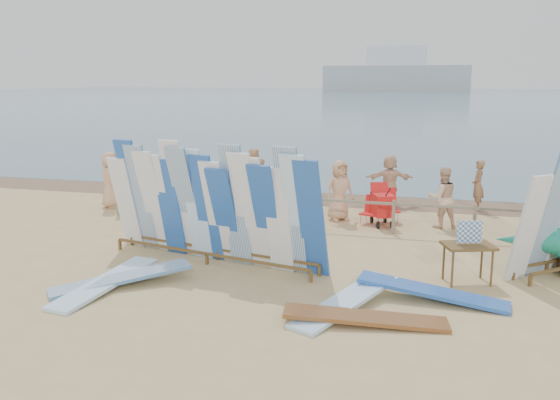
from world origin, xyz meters
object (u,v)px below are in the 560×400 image
(main_surfboard_rack, at_px, (212,208))
(vendor_table, at_px, (467,262))
(beachgoer_extra_1, at_px, (170,172))
(beachgoer_2, at_px, (259,183))
(beachgoer_1, at_px, (256,178))
(beach_chair_right, at_px, (387,212))
(flat_board_b, at_px, (346,309))
(beachgoer_5, at_px, (390,180))
(beachgoer_8, at_px, (442,198))
(flat_board_a, at_px, (106,289))
(flat_board_d, at_px, (432,301))
(flat_board_e, at_px, (121,286))
(beachgoer_6, at_px, (339,190))
(beachgoer_0, at_px, (110,180))
(beachgoer_4, at_px, (292,186))
(beachgoer_9, at_px, (559,196))
(beach_chair_left, at_px, (371,216))
(flat_board_c, at_px, (365,324))
(beachgoer_11, at_px, (185,174))
(beachgoer_7, at_px, (478,186))
(stroller, at_px, (382,209))

(main_surfboard_rack, xyz_separation_m, vendor_table, (5.36, 0.06, -0.79))
(beachgoer_extra_1, bearing_deg, beachgoer_2, 38.60)
(beachgoer_1, bearing_deg, beach_chair_right, -95.06)
(beach_chair_right, bearing_deg, beachgoer_extra_1, 147.89)
(flat_board_b, distance_m, beachgoer_5, 9.12)
(beachgoer_2, distance_m, beachgoer_8, 5.66)
(vendor_table, height_order, flat_board_a, vendor_table)
(flat_board_a, height_order, beachgoer_2, beachgoer_2)
(beachgoer_extra_1, bearing_deg, beachgoer_8, 39.29)
(flat_board_d, relative_size, flat_board_e, 1.00)
(flat_board_b, distance_m, beachgoer_6, 6.77)
(flat_board_e, distance_m, beachgoer_0, 7.60)
(flat_board_d, bearing_deg, beachgoer_6, 30.71)
(beachgoer_0, bearing_deg, beachgoer_4, -123.13)
(flat_board_a, height_order, beachgoer_9, beachgoer_9)
(vendor_table, bearing_deg, flat_board_a, 178.50)
(beachgoer_6, bearing_deg, beach_chair_left, -49.73)
(flat_board_c, distance_m, beachgoer_5, 9.70)
(beachgoer_11, bearing_deg, beachgoer_4, 3.45)
(beachgoer_1, xyz_separation_m, beachgoer_2, (0.10, -0.02, -0.15))
(beachgoer_7, xyz_separation_m, beachgoer_extra_1, (-9.97, -0.60, 0.11))
(beachgoer_extra_1, bearing_deg, beachgoer_9, 47.73)
(beach_chair_right, xyz_separation_m, beachgoer_0, (-8.55, -0.34, 0.60))
(main_surfboard_rack, distance_m, beachgoer_0, 6.84)
(beachgoer_7, bearing_deg, beachgoer_1, -83.86)
(flat_board_e, height_order, beach_chair_right, beach_chair_right)
(beachgoer_7, bearing_deg, beachgoer_2, -83.56)
(beachgoer_7, bearing_deg, flat_board_a, -43.47)
(flat_board_c, distance_m, beachgoer_0, 11.29)
(beach_chair_right, xyz_separation_m, beachgoer_6, (-1.36, -0.11, 0.59))
(vendor_table, height_order, beachgoer_4, beachgoer_4)
(flat_board_b, relative_size, beachgoer_8, 1.63)
(beachgoer_7, relative_size, beachgoer_5, 0.96)
(flat_board_d, xyz_separation_m, flat_board_e, (-5.87, -0.80, 0.00))
(flat_board_d, distance_m, flat_board_c, 1.72)
(beachgoer_extra_1, height_order, beachgoer_5, beachgoer_extra_1)
(beach_chair_right, bearing_deg, beachgoer_9, -8.40)
(beachgoer_6, bearing_deg, beachgoer_5, 27.21)
(flat_board_c, distance_m, beachgoer_9, 9.27)
(beachgoer_4, height_order, beachgoer_1, beachgoer_1)
(main_surfboard_rack, xyz_separation_m, beachgoer_4, (0.53, 5.08, -0.37))
(flat_board_e, bearing_deg, beachgoer_5, 113.76)
(main_surfboard_rack, height_order, beachgoer_11, main_surfboard_rack)
(beachgoer_extra_1, distance_m, beachgoer_5, 7.33)
(stroller, height_order, beachgoer_11, beachgoer_11)
(beachgoer_7, height_order, beachgoer_8, beachgoer_8)
(main_surfboard_rack, bearing_deg, beach_chair_right, 67.44)
(beachgoer_11, relative_size, beachgoer_9, 0.99)
(beachgoer_7, distance_m, beachgoer_1, 6.81)
(beachgoer_4, bearing_deg, beachgoer_7, 133.05)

